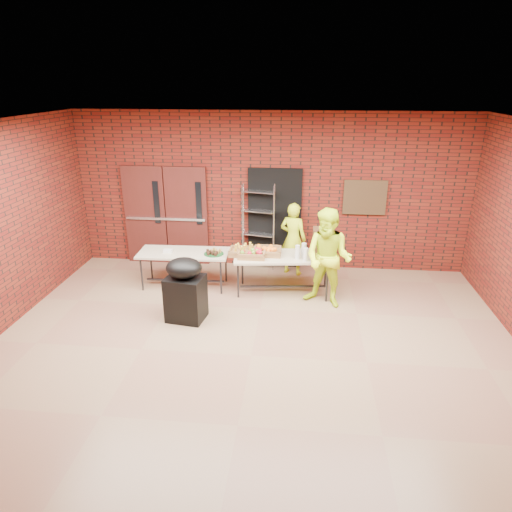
{
  "coord_description": "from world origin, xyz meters",
  "views": [
    {
      "loc": [
        0.64,
        -5.62,
        3.77
      ],
      "look_at": [
        -0.08,
        1.4,
        1.01
      ],
      "focal_mm": 32.0,
      "sensor_mm": 36.0,
      "label": 1
    }
  ],
  "objects_px": {
    "table_right": "(283,259)",
    "table_left": "(184,255)",
    "coffee_dispenser": "(323,242)",
    "volunteer_woman": "(293,239)",
    "covered_grill": "(185,289)",
    "volunteer_man": "(328,258)",
    "wire_rack": "(258,227)"
  },
  "relations": [
    {
      "from": "table_left",
      "to": "table_right",
      "type": "bearing_deg",
      "value": -4.66
    },
    {
      "from": "covered_grill",
      "to": "wire_rack",
      "type": "bearing_deg",
      "value": 76.03
    },
    {
      "from": "wire_rack",
      "to": "table_left",
      "type": "bearing_deg",
      "value": -128.55
    },
    {
      "from": "table_left",
      "to": "volunteer_man",
      "type": "relative_size",
      "value": 0.98
    },
    {
      "from": "wire_rack",
      "to": "covered_grill",
      "type": "bearing_deg",
      "value": -99.94
    },
    {
      "from": "wire_rack",
      "to": "table_right",
      "type": "relative_size",
      "value": 0.96
    },
    {
      "from": "table_right",
      "to": "volunteer_man",
      "type": "bearing_deg",
      "value": -33.9
    },
    {
      "from": "table_left",
      "to": "volunteer_woman",
      "type": "distance_m",
      "value": 2.21
    },
    {
      "from": "table_right",
      "to": "table_left",
      "type": "bearing_deg",
      "value": 170.61
    },
    {
      "from": "wire_rack",
      "to": "volunteer_man",
      "type": "bearing_deg",
      "value": -36.21
    },
    {
      "from": "table_left",
      "to": "coffee_dispenser",
      "type": "bearing_deg",
      "value": -1.62
    },
    {
      "from": "coffee_dispenser",
      "to": "wire_rack",
      "type": "bearing_deg",
      "value": 140.72
    },
    {
      "from": "wire_rack",
      "to": "coffee_dispenser",
      "type": "xyz_separation_m",
      "value": [
        1.29,
        -1.05,
        0.09
      ]
    },
    {
      "from": "covered_grill",
      "to": "volunteer_woman",
      "type": "bearing_deg",
      "value": 59.91
    },
    {
      "from": "coffee_dispenser",
      "to": "volunteer_woman",
      "type": "bearing_deg",
      "value": 124.03
    },
    {
      "from": "wire_rack",
      "to": "volunteer_woman",
      "type": "xyz_separation_m",
      "value": [
        0.73,
        -0.22,
        -0.15
      ]
    },
    {
      "from": "wire_rack",
      "to": "covered_grill",
      "type": "relative_size",
      "value": 1.65
    },
    {
      "from": "wire_rack",
      "to": "table_left",
      "type": "relative_size",
      "value": 1.04
    },
    {
      "from": "table_left",
      "to": "volunteer_woman",
      "type": "height_order",
      "value": "volunteer_woman"
    },
    {
      "from": "table_left",
      "to": "table_right",
      "type": "distance_m",
      "value": 1.9
    },
    {
      "from": "wire_rack",
      "to": "coffee_dispenser",
      "type": "relative_size",
      "value": 3.59
    },
    {
      "from": "table_left",
      "to": "covered_grill",
      "type": "xyz_separation_m",
      "value": [
        0.34,
        -1.28,
        -0.1
      ]
    },
    {
      "from": "coffee_dispenser",
      "to": "covered_grill",
      "type": "xyz_separation_m",
      "value": [
        -2.26,
        -1.28,
        -0.45
      ]
    },
    {
      "from": "covered_grill",
      "to": "volunteer_man",
      "type": "relative_size",
      "value": 0.62
    },
    {
      "from": "wire_rack",
      "to": "volunteer_man",
      "type": "relative_size",
      "value": 1.03
    },
    {
      "from": "table_left",
      "to": "coffee_dispenser",
      "type": "relative_size",
      "value": 3.44
    },
    {
      "from": "coffee_dispenser",
      "to": "volunteer_man",
      "type": "distance_m",
      "value": 0.53
    },
    {
      "from": "volunteer_man",
      "to": "covered_grill",
      "type": "bearing_deg",
      "value": -137.91
    },
    {
      "from": "table_left",
      "to": "coffee_dispenser",
      "type": "xyz_separation_m",
      "value": [
        2.61,
        0.0,
        0.35
      ]
    },
    {
      "from": "covered_grill",
      "to": "volunteer_man",
      "type": "height_order",
      "value": "volunteer_man"
    },
    {
      "from": "table_left",
      "to": "volunteer_man",
      "type": "distance_m",
      "value": 2.74
    },
    {
      "from": "table_right",
      "to": "coffee_dispenser",
      "type": "height_order",
      "value": "coffee_dispenser"
    }
  ]
}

